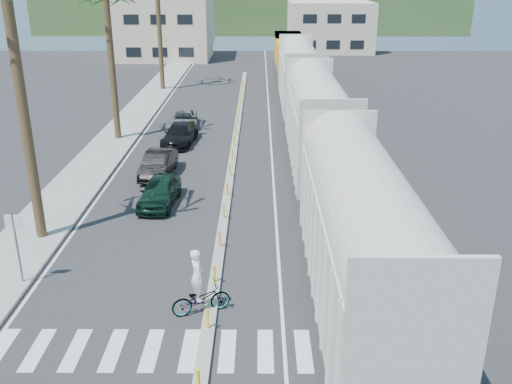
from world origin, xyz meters
TOP-DOWN VIEW (x-y plane):
  - ground at (0.00, 0.00)m, footprint 140.00×140.00m
  - sidewalk at (-8.50, 25.00)m, footprint 3.00×90.00m
  - rails at (5.00, 28.00)m, footprint 1.56×100.00m
  - median at (0.00, 19.96)m, footprint 0.45×60.00m
  - crosswalk at (0.00, -2.00)m, footprint 14.00×2.20m
  - lane_markings at (-2.15, 25.00)m, footprint 9.42×90.00m
  - freight_train at (5.00, 20.34)m, footprint 3.00×60.94m
  - street_sign at (-7.30, 2.00)m, footprint 0.60×0.08m
  - buildings at (-6.41, 71.66)m, footprint 38.00×27.00m
  - car_lead at (-3.39, 10.01)m, footprint 2.29×4.39m
  - car_second at (-4.17, 14.48)m, footprint 2.03×4.49m
  - car_third at (-3.78, 21.01)m, footprint 2.82×5.07m
  - car_rear at (-4.06, 25.69)m, footprint 2.73×4.57m
  - cyclist at (-0.35, 0.15)m, footprint 2.07×2.54m

SIDE VIEW (x-z plane):
  - ground at x=0.00m, z-range 0.00..0.00m
  - lane_markings at x=-2.15m, z-range 0.00..0.01m
  - crosswalk at x=0.00m, z-range 0.00..0.01m
  - rails at x=5.00m, z-range 0.00..0.06m
  - sidewalk at x=-8.50m, z-range 0.00..0.15m
  - median at x=0.00m, z-range -0.34..0.51m
  - car_rear at x=-4.06m, z-range 0.00..1.17m
  - car_third at x=-3.78m, z-range 0.00..1.37m
  - car_lead at x=-3.39m, z-range 0.00..1.41m
  - car_second at x=-4.17m, z-range 0.00..1.42m
  - cyclist at x=-0.35m, z-range -0.46..1.99m
  - street_sign at x=-7.30m, z-range 0.47..3.47m
  - freight_train at x=5.00m, z-range -0.02..5.83m
  - buildings at x=-6.41m, z-range -0.64..9.36m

